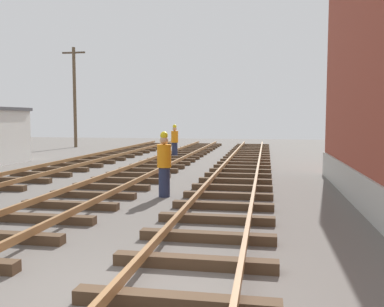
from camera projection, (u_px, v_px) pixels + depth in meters
The scene contains 5 objects.
ground_plane at pixel (134, 306), 5.09m from camera, with size 80.00×80.00×0.00m, color #605B56.
track_near_building at pixel (175, 299), 4.99m from camera, with size 2.50×59.40×0.32m.
utility_pole_far at pixel (75, 95), 31.92m from camera, with size 1.80×0.24×7.51m.
track_worker_foreground at pixel (175, 141), 23.91m from camera, with size 0.40×0.40×1.87m.
track_worker_distant at pixel (164, 165), 12.00m from camera, with size 0.40×0.40×1.87m.
Camera 1 is at (1.54, -4.72, 2.26)m, focal length 39.55 mm.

